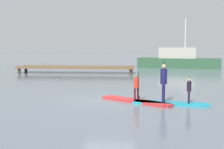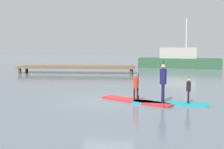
% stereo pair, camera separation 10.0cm
% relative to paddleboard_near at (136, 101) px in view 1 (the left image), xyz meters
% --- Properties ---
extents(ground_plane, '(240.00, 240.00, 0.00)m').
position_rel_paddleboard_near_xyz_m(ground_plane, '(-1.33, 0.22, -0.05)').
color(ground_plane, slate).
extents(paddleboard_near, '(3.35, 2.59, 0.10)m').
position_rel_paddleboard_near_xyz_m(paddleboard_near, '(0.00, 0.00, 0.00)').
color(paddleboard_near, red).
rests_on(paddleboard_near, ground).
extents(paddler_child_solo, '(0.30, 0.35, 1.28)m').
position_rel_paddleboard_near_xyz_m(paddler_child_solo, '(0.02, 0.00, 0.72)').
color(paddler_child_solo, '#4C1419').
rests_on(paddler_child_solo, paddleboard_near).
extents(paddleboard_far, '(3.40, 1.08, 0.10)m').
position_rel_paddleboard_near_xyz_m(paddleboard_far, '(1.54, -0.43, 0.00)').
color(paddleboard_far, '#1E9EB2').
rests_on(paddleboard_far, ground).
extents(paddler_adult, '(0.34, 0.53, 1.87)m').
position_rel_paddleboard_near_xyz_m(paddler_adult, '(1.23, -0.38, 1.03)').
color(paddler_adult, '#19194C').
rests_on(paddler_adult, paddleboard_far).
extents(paddler_child_front, '(0.22, 0.39, 1.17)m').
position_rel_paddleboard_near_xyz_m(paddler_child_front, '(2.33, -0.52, 0.67)').
color(paddler_child_front, black).
rests_on(paddler_child_front, paddleboard_far).
extents(fishing_boat_green_midground, '(9.88, 4.43, 5.84)m').
position_rel_paddleboard_near_xyz_m(fishing_boat_green_midground, '(4.79, 22.54, 0.87)').
color(fishing_boat_green_midground, '#2D5638').
rests_on(fishing_boat_green_midground, ground).
extents(floating_dock, '(11.23, 2.32, 0.66)m').
position_rel_paddleboard_near_xyz_m(floating_dock, '(-5.95, 14.52, 0.51)').
color(floating_dock, brown).
rests_on(floating_dock, ground).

